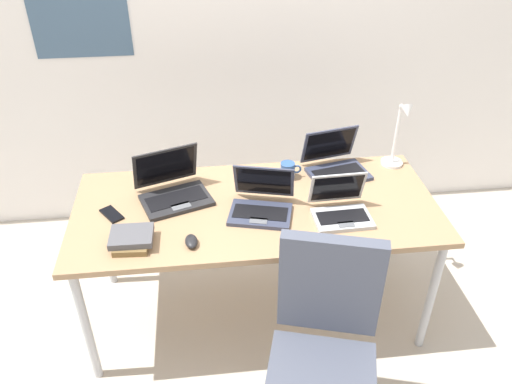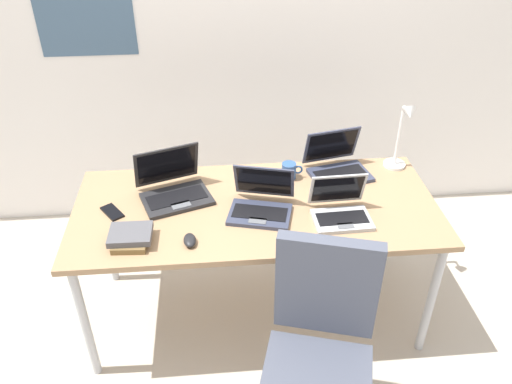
{
  "view_description": "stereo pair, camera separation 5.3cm",
  "coord_description": "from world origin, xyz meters",
  "px_view_note": "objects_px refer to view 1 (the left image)",
  "views": [
    {
      "loc": [
        -0.24,
        -2.06,
        2.22
      ],
      "look_at": [
        0.0,
        0.0,
        0.82
      ],
      "focal_mm": 36.17,
      "sensor_mm": 36.0,
      "label": 1
    },
    {
      "loc": [
        -0.19,
        -2.07,
        2.22
      ],
      "look_at": [
        0.0,
        0.0,
        0.82
      ],
      "focal_mm": 36.17,
      "sensor_mm": 36.0,
      "label": 2
    }
  ],
  "objects_px": {
    "desk_lamp": "(399,135)",
    "book_stack": "(132,239)",
    "laptop_near_mouse": "(173,189)",
    "coffee_mug": "(288,170)",
    "computer_mouse": "(191,241)",
    "laptop_front_right": "(336,164)",
    "cell_phone": "(112,215)",
    "laptop_near_lamp": "(341,209)",
    "laptop_back_left": "(261,204)",
    "office_chair": "(322,371)"
  },
  "relations": [
    {
      "from": "computer_mouse",
      "to": "laptop_back_left",
      "type": "bearing_deg",
      "value": 27.19
    },
    {
      "from": "laptop_back_left",
      "to": "book_stack",
      "type": "relative_size",
      "value": 1.84
    },
    {
      "from": "laptop_front_right",
      "to": "cell_phone",
      "type": "relative_size",
      "value": 2.66
    },
    {
      "from": "laptop_front_right",
      "to": "computer_mouse",
      "type": "xyz_separation_m",
      "value": [
        -0.79,
        -0.53,
        -0.03
      ]
    },
    {
      "from": "laptop_front_right",
      "to": "office_chair",
      "type": "bearing_deg",
      "value": -105.3
    },
    {
      "from": "desk_lamp",
      "to": "laptop_near_mouse",
      "type": "distance_m",
      "value": 1.23
    },
    {
      "from": "computer_mouse",
      "to": "office_chair",
      "type": "height_order",
      "value": "office_chair"
    },
    {
      "from": "laptop_near_lamp",
      "to": "office_chair",
      "type": "xyz_separation_m",
      "value": [
        -0.2,
        -0.61,
        -0.38
      ]
    },
    {
      "from": "laptop_near_lamp",
      "to": "office_chair",
      "type": "height_order",
      "value": "office_chair"
    },
    {
      "from": "laptop_near_mouse",
      "to": "laptop_front_right",
      "type": "bearing_deg",
      "value": 9.56
    },
    {
      "from": "desk_lamp",
      "to": "laptop_front_right",
      "type": "distance_m",
      "value": 0.37
    },
    {
      "from": "computer_mouse",
      "to": "cell_phone",
      "type": "relative_size",
      "value": 0.71
    },
    {
      "from": "laptop_back_left",
      "to": "coffee_mug",
      "type": "height_order",
      "value": "laptop_back_left"
    },
    {
      "from": "office_chair",
      "to": "computer_mouse",
      "type": "bearing_deg",
      "value": 137.21
    },
    {
      "from": "laptop_back_left",
      "to": "laptop_near_mouse",
      "type": "distance_m",
      "value": 0.46
    },
    {
      "from": "laptop_near_lamp",
      "to": "computer_mouse",
      "type": "bearing_deg",
      "value": -169.53
    },
    {
      "from": "computer_mouse",
      "to": "book_stack",
      "type": "relative_size",
      "value": 0.5
    },
    {
      "from": "cell_phone",
      "to": "office_chair",
      "type": "height_order",
      "value": "office_chair"
    },
    {
      "from": "desk_lamp",
      "to": "laptop_back_left",
      "type": "bearing_deg",
      "value": -157.25
    },
    {
      "from": "laptop_back_left",
      "to": "computer_mouse",
      "type": "relative_size",
      "value": 3.67
    },
    {
      "from": "laptop_near_mouse",
      "to": "coffee_mug",
      "type": "bearing_deg",
      "value": 11.13
    },
    {
      "from": "laptop_near_mouse",
      "to": "coffee_mug",
      "type": "relative_size",
      "value": 3.62
    },
    {
      "from": "laptop_near_mouse",
      "to": "coffee_mug",
      "type": "xyz_separation_m",
      "value": [
        0.6,
        0.12,
        -0.0
      ]
    },
    {
      "from": "laptop_back_left",
      "to": "office_chair",
      "type": "height_order",
      "value": "office_chair"
    },
    {
      "from": "laptop_near_lamp",
      "to": "coffee_mug",
      "type": "height_order",
      "value": "laptop_near_lamp"
    },
    {
      "from": "cell_phone",
      "to": "laptop_near_lamp",
      "type": "bearing_deg",
      "value": -41.44
    },
    {
      "from": "office_chair",
      "to": "laptop_front_right",
      "type": "bearing_deg",
      "value": 74.7
    },
    {
      "from": "computer_mouse",
      "to": "office_chair",
      "type": "xyz_separation_m",
      "value": [
        0.51,
        -0.47,
        -0.36
      ]
    },
    {
      "from": "desk_lamp",
      "to": "book_stack",
      "type": "bearing_deg",
      "value": -159.72
    },
    {
      "from": "laptop_back_left",
      "to": "cell_phone",
      "type": "distance_m",
      "value": 0.72
    },
    {
      "from": "desk_lamp",
      "to": "book_stack",
      "type": "relative_size",
      "value": 2.09
    },
    {
      "from": "laptop_front_right",
      "to": "book_stack",
      "type": "xyz_separation_m",
      "value": [
        -1.05,
        -0.5,
        -0.02
      ]
    },
    {
      "from": "desk_lamp",
      "to": "computer_mouse",
      "type": "bearing_deg",
      "value": -154.28
    },
    {
      "from": "laptop_front_right",
      "to": "computer_mouse",
      "type": "distance_m",
      "value": 0.95
    },
    {
      "from": "coffee_mug",
      "to": "computer_mouse",
      "type": "bearing_deg",
      "value": -136.05
    },
    {
      "from": "laptop_near_lamp",
      "to": "computer_mouse",
      "type": "relative_size",
      "value": 2.91
    },
    {
      "from": "laptop_front_right",
      "to": "book_stack",
      "type": "height_order",
      "value": "laptop_front_right"
    },
    {
      "from": "computer_mouse",
      "to": "coffee_mug",
      "type": "xyz_separation_m",
      "value": [
        0.52,
        0.5,
        0.03
      ]
    },
    {
      "from": "coffee_mug",
      "to": "office_chair",
      "type": "relative_size",
      "value": 0.12
    },
    {
      "from": "book_stack",
      "to": "coffee_mug",
      "type": "xyz_separation_m",
      "value": [
        0.78,
        0.47,
        0.01
      ]
    },
    {
      "from": "laptop_near_lamp",
      "to": "book_stack",
      "type": "relative_size",
      "value": 1.45
    },
    {
      "from": "laptop_near_lamp",
      "to": "office_chair",
      "type": "relative_size",
      "value": 0.29
    },
    {
      "from": "office_chair",
      "to": "book_stack",
      "type": "bearing_deg",
      "value": 147.01
    },
    {
      "from": "computer_mouse",
      "to": "office_chair",
      "type": "bearing_deg",
      "value": -47.58
    },
    {
      "from": "laptop_near_mouse",
      "to": "cell_phone",
      "type": "relative_size",
      "value": 3.01
    },
    {
      "from": "laptop_near_mouse",
      "to": "laptop_near_lamp",
      "type": "distance_m",
      "value": 0.84
    },
    {
      "from": "desk_lamp",
      "to": "laptop_near_lamp",
      "type": "xyz_separation_m",
      "value": [
        -0.41,
        -0.41,
        -0.16
      ]
    },
    {
      "from": "laptop_front_right",
      "to": "coffee_mug",
      "type": "xyz_separation_m",
      "value": [
        -0.27,
        -0.03,
        -0.0
      ]
    },
    {
      "from": "book_stack",
      "to": "office_chair",
      "type": "relative_size",
      "value": 0.2
    },
    {
      "from": "cell_phone",
      "to": "laptop_near_mouse",
      "type": "bearing_deg",
      "value": -12.19
    }
  ]
}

